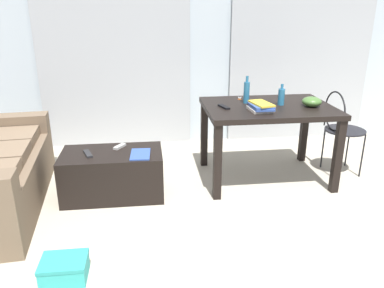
% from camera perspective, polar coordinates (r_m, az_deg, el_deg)
% --- Properties ---
extents(ground_plane, '(7.61, 7.61, 0.00)m').
position_cam_1_polar(ground_plane, '(3.39, 7.85, -10.08)').
color(ground_plane, '#B2A893').
extents(wall_back, '(6.04, 0.10, 2.47)m').
position_cam_1_polar(wall_back, '(4.89, 2.61, 14.74)').
color(wall_back, silver).
rests_on(wall_back, ground).
extents(curtains, '(4.13, 0.03, 2.04)m').
position_cam_1_polar(curtains, '(4.84, 2.73, 12.10)').
color(curtains, '#B2B7BC').
rests_on(curtains, ground).
extents(coffee_table, '(0.91, 0.51, 0.43)m').
position_cam_1_polar(coffee_table, '(3.63, -11.67, -4.38)').
color(coffee_table, black).
rests_on(coffee_table, ground).
extents(craft_table, '(1.23, 0.89, 0.76)m').
position_cam_1_polar(craft_table, '(3.84, 11.18, 4.17)').
color(craft_table, black).
rests_on(craft_table, ground).
extents(wire_chair, '(0.41, 0.41, 0.88)m').
position_cam_1_polar(wire_chair, '(4.20, 21.14, 2.90)').
color(wire_chair, black).
rests_on(wire_chair, ground).
extents(bottle_near, '(0.06, 0.06, 0.27)m').
position_cam_1_polar(bottle_near, '(3.85, 8.11, 7.68)').
color(bottle_near, teal).
rests_on(bottle_near, craft_table).
extents(bottle_far, '(0.06, 0.06, 0.21)m').
position_cam_1_polar(bottle_far, '(3.84, 13.14, 6.90)').
color(bottle_far, teal).
rests_on(bottle_far, craft_table).
extents(bowl, '(0.18, 0.18, 0.09)m').
position_cam_1_polar(bowl, '(3.87, 17.38, 6.03)').
color(bowl, '#477033').
rests_on(bowl, craft_table).
extents(book_stack, '(0.21, 0.29, 0.08)m').
position_cam_1_polar(book_stack, '(3.60, 10.19, 5.48)').
color(book_stack, silver).
rests_on(book_stack, craft_table).
extents(tv_remote_on_table, '(0.09, 0.17, 0.02)m').
position_cam_1_polar(tv_remote_on_table, '(3.67, 4.76, 5.54)').
color(tv_remote_on_table, black).
rests_on(tv_remote_on_table, craft_table).
extents(scissors, '(0.07, 0.12, 0.00)m').
position_cam_1_polar(scissors, '(4.05, 7.09, 6.73)').
color(scissors, '#9EA0A5').
rests_on(scissors, craft_table).
extents(tv_remote_primary, '(0.12, 0.14, 0.02)m').
position_cam_1_polar(tv_remote_primary, '(3.65, -10.71, -0.37)').
color(tv_remote_primary, '#B7B7B2').
rests_on(tv_remote_primary, coffee_table).
extents(tv_remote_secondary, '(0.11, 0.19, 0.02)m').
position_cam_1_polar(tv_remote_secondary, '(3.55, -15.23, -1.40)').
color(tv_remote_secondary, '#232326').
rests_on(tv_remote_secondary, coffee_table).
extents(magazine, '(0.18, 0.28, 0.01)m').
position_cam_1_polar(magazine, '(3.45, -7.69, -1.52)').
color(magazine, '#33519E').
rests_on(magazine, coffee_table).
extents(shoebox, '(0.30, 0.23, 0.14)m').
position_cam_1_polar(shoebox, '(2.75, -18.44, -17.22)').
color(shoebox, '#33B2AD').
rests_on(shoebox, ground).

